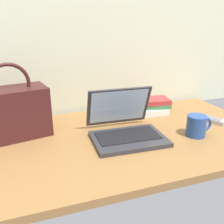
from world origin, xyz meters
TOP-DOWN VIEW (x-y plane):
  - desk at (0.00, 0.00)m, footprint 1.60×0.76m
  - laptop at (0.12, -0.01)m, footprint 0.32×0.31m
  - coffee_mug at (0.42, -0.11)m, footprint 0.13×0.09m
  - remote_control_near at (0.60, 0.01)m, footprint 0.11×0.16m
  - handbag at (-0.35, 0.16)m, footprint 0.33×0.22m
  - book_stack at (0.38, 0.24)m, footprint 0.21×0.16m

SIDE VIEW (x-z plane):
  - desk at x=0.00m, z-range 0.00..0.03m
  - remote_control_near at x=0.60m, z-range 0.03..0.05m
  - book_stack at x=0.38m, z-range 0.03..0.11m
  - laptop at x=0.12m, z-range -0.03..0.18m
  - coffee_mug at x=0.42m, z-range 0.03..0.13m
  - handbag at x=-0.35m, z-range -0.02..0.31m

